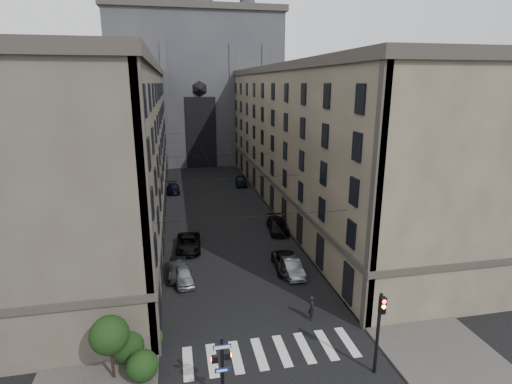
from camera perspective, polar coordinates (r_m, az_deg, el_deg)
sidewalk_left at (r=55.04m, az=-16.47°, el=-2.82°), size 7.00×80.00×0.15m
sidewalk_right at (r=57.05m, az=5.02°, el=-1.60°), size 7.00×80.00×0.15m
zebra_crossing at (r=27.50m, az=2.15°, el=-21.88°), size 11.00×3.20×0.01m
building_left at (r=53.36m, az=-20.38°, el=6.53°), size 13.60×60.60×18.85m
building_right at (r=55.99m, az=8.15°, el=7.70°), size 13.60×60.60×18.85m
gothic_tower at (r=91.36m, az=-8.61°, el=15.90°), size 35.00×23.00×58.00m
pedestrian_signal_left at (r=22.87m, az=-4.87°, el=-23.48°), size 1.02×0.38×4.00m
traffic_light_right at (r=25.06m, az=17.20°, el=-17.61°), size 0.34×0.50×5.20m
shrub_cluster at (r=26.13m, az=-18.01°, el=-20.10°), size 3.90×4.40×3.90m
tram_wires at (r=52.98m, az=-5.68°, el=5.06°), size 14.00×60.00×0.43m
car_left_near at (r=35.54m, az=-10.30°, el=-11.62°), size 1.94×4.07×1.34m
car_left_midnear at (r=36.69m, az=-11.08°, el=-10.72°), size 1.65×4.27×1.39m
car_left_midfar at (r=41.85m, az=-9.63°, el=-7.23°), size 2.72×5.39×1.46m
car_left_far at (r=63.74m, az=-11.74°, el=0.51°), size 2.13×4.75×1.35m
car_right_near at (r=36.50m, az=5.17°, el=-10.63°), size 1.55×4.23×1.39m
car_right_midnear at (r=37.32m, az=4.41°, el=-10.04°), size 2.50×4.95×1.34m
car_right_midfar at (r=46.24m, az=3.07°, el=-4.80°), size 2.47×5.21×1.47m
car_right_far at (r=66.89m, az=-2.13°, el=1.64°), size 2.43×4.90×1.60m
pedestrian at (r=30.28m, az=7.96°, el=-16.05°), size 0.53×0.73×1.87m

